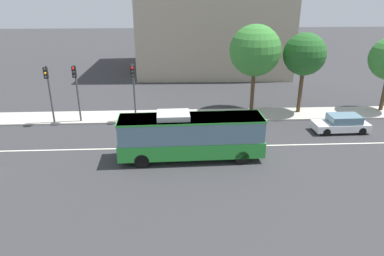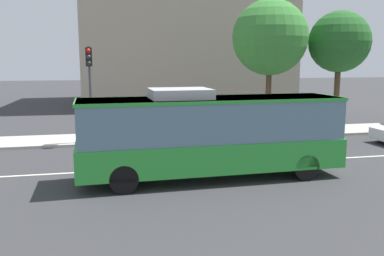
% 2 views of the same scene
% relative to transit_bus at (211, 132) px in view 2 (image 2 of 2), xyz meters
% --- Properties ---
extents(ground_plane, '(160.00, 160.00, 0.00)m').
position_rel_transit_bus_xyz_m(ground_plane, '(-1.01, 1.86, -1.81)').
color(ground_plane, '#333335').
extents(sidewalk_kerb, '(80.00, 3.23, 0.14)m').
position_rel_transit_bus_xyz_m(sidewalk_kerb, '(-1.01, 8.66, -1.74)').
color(sidewalk_kerb, '#B2ADA3').
rests_on(sidewalk_kerb, ground_plane).
extents(lane_centre_line, '(76.00, 0.16, 0.01)m').
position_rel_transit_bus_xyz_m(lane_centre_line, '(-1.01, 1.86, -1.80)').
color(lane_centre_line, silver).
rests_on(lane_centre_line, ground_plane).
extents(transit_bus, '(10.06, 2.76, 3.46)m').
position_rel_transit_bus_xyz_m(transit_bus, '(0.00, 0.00, 0.00)').
color(transit_bus, green).
rests_on(transit_bus, ground_plane).
extents(traffic_light_near_corner, '(0.33, 0.62, 5.20)m').
position_rel_transit_bus_xyz_m(traffic_light_near_corner, '(-4.58, 7.42, 1.75)').
color(traffic_light_near_corner, '#47474C').
rests_on(traffic_light_near_corner, ground_plane).
extents(street_tree_kerbside_centre, '(3.84, 3.84, 7.55)m').
position_rel_transit_bus_xyz_m(street_tree_kerbside_centre, '(10.75, 9.08, 3.79)').
color(street_tree_kerbside_centre, '#4C3823').
rests_on(street_tree_kerbside_centre, ground_plane).
extents(street_tree_kerbside_right, '(4.71, 4.71, 8.24)m').
position_rel_transit_bus_xyz_m(street_tree_kerbside_right, '(6.37, 9.80, 4.05)').
color(street_tree_kerbside_right, '#4C3823').
rests_on(street_tree_kerbside_right, ground_plane).
extents(office_block_background, '(20.27, 17.12, 17.00)m').
position_rel_transit_bus_xyz_m(office_block_background, '(4.38, 29.29, 6.69)').
color(office_block_background, tan).
rests_on(office_block_background, ground_plane).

